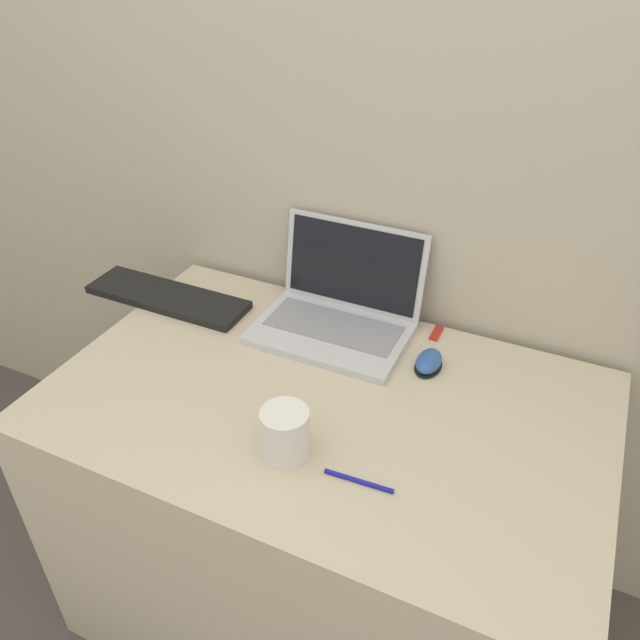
# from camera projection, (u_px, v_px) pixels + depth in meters

# --- Properties ---
(wall_back) EXTENTS (7.00, 0.04, 2.50)m
(wall_back) POSITION_uv_depth(u_px,v_px,m) (403.00, 122.00, 1.38)
(wall_back) COLOR #BCB299
(wall_back) RESTS_ON ground_plane
(desk) EXTENTS (1.20, 0.75, 0.77)m
(desk) POSITION_uv_depth(u_px,v_px,m) (323.00, 514.00, 1.56)
(desk) COLOR beige
(desk) RESTS_ON ground_plane
(laptop) EXTENTS (0.37, 0.29, 0.24)m
(laptop) POSITION_uv_depth(u_px,v_px,m) (339.00, 309.00, 1.54)
(laptop) COLOR silver
(laptop) RESTS_ON desk
(drink_cup) EXTENTS (0.09, 0.09, 0.11)m
(drink_cup) POSITION_uv_depth(u_px,v_px,m) (285.00, 432.00, 1.18)
(drink_cup) COLOR silver
(drink_cup) RESTS_ON desk
(computer_mouse) EXTENTS (0.06, 0.10, 0.04)m
(computer_mouse) POSITION_uv_depth(u_px,v_px,m) (429.00, 362.00, 1.43)
(computer_mouse) COLOR black
(computer_mouse) RESTS_ON desk
(external_keyboard) EXTENTS (0.45, 0.13, 0.02)m
(external_keyboard) POSITION_uv_depth(u_px,v_px,m) (167.00, 297.00, 1.67)
(external_keyboard) COLOR black
(external_keyboard) RESTS_ON desk
(usb_stick) EXTENTS (0.02, 0.06, 0.01)m
(usb_stick) POSITION_uv_depth(u_px,v_px,m) (436.00, 333.00, 1.54)
(usb_stick) COLOR #B2261E
(usb_stick) RESTS_ON desk
(pen) EXTENTS (0.13, 0.02, 0.01)m
(pen) POSITION_uv_depth(u_px,v_px,m) (359.00, 481.00, 1.15)
(pen) COLOR #191999
(pen) RESTS_ON desk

